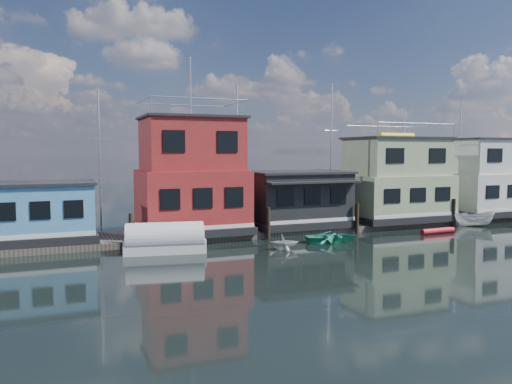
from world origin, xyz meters
name	(u,v)px	position (x,y,z in m)	size (l,w,h in m)	color
ground	(406,263)	(0.00, 0.00, 0.00)	(160.00, 160.00, 0.00)	black
dock	(302,227)	(0.00, 12.00, 0.20)	(48.00, 5.00, 0.40)	#595147
houseboat_blue	(41,212)	(-18.00, 12.00, 2.21)	(6.40, 4.90, 3.66)	black
houseboat_red	(192,178)	(-8.50, 12.00, 4.10)	(7.40, 5.90, 11.86)	black
houseboat_dark	(296,198)	(-0.50, 11.98, 2.42)	(7.40, 6.10, 4.06)	black
houseboat_green	(395,181)	(8.50, 12.00, 3.55)	(8.40, 5.90, 7.03)	black
houseboat_white	(488,178)	(18.50, 12.00, 3.54)	(8.40, 5.90, 6.66)	black
pilings	(316,221)	(-0.33, 9.20, 1.10)	(42.28, 0.28, 2.20)	#2D2116
background_masts	(319,156)	(4.76, 18.00, 5.55)	(36.40, 0.16, 12.00)	silver
dinghy_teal	(332,237)	(-0.60, 6.61, 0.35)	(2.44, 3.42, 0.71)	teal
red_kayak	(438,231)	(8.29, 6.83, 0.21)	(0.42, 0.42, 2.89)	red
dinghy_white	(284,242)	(-4.50, 5.71, 0.48)	(1.57, 1.82, 0.96)	beige
motorboat	(474,219)	(13.42, 8.50, 0.62)	(1.21, 3.21, 1.24)	silver
tarp_runabout	(165,241)	(-11.31, 7.56, 0.71)	(4.94, 2.65, 1.90)	white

